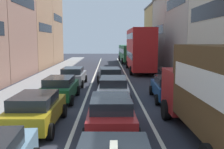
% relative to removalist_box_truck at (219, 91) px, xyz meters
% --- Properties ---
extents(sidewalk_left, '(2.60, 64.00, 0.14)m').
position_rel_removalist_box_truck_xyz_m(sidewalk_left, '(-10.40, 15.29, -1.90)').
color(sidewalk_left, '#989898').
rests_on(sidewalk_left, ground).
extents(lane_stripe_left, '(0.16, 60.00, 0.01)m').
position_rel_removalist_box_truck_xyz_m(lane_stripe_left, '(-5.40, 15.29, -1.97)').
color(lane_stripe_left, silver).
rests_on(lane_stripe_left, ground).
extents(lane_stripe_right, '(0.16, 60.00, 0.01)m').
position_rel_removalist_box_truck_xyz_m(lane_stripe_right, '(-2.00, 15.29, -1.97)').
color(lane_stripe_right, silver).
rests_on(lane_stripe_right, ground).
extents(building_row_right, '(7.20, 43.90, 13.97)m').
position_rel_removalist_box_truck_xyz_m(building_row_right, '(6.20, 16.79, 3.57)').
color(building_row_right, tan).
rests_on(building_row_right, ground).
extents(removalist_box_truck, '(2.72, 7.71, 3.58)m').
position_rel_removalist_box_truck_xyz_m(removalist_box_truck, '(0.00, 0.00, 0.00)').
color(removalist_box_truck, '#A51E1E').
rests_on(removalist_box_truck, ground).
extents(sedan_centre_lane_second, '(2.07, 4.31, 1.49)m').
position_rel_removalist_box_truck_xyz_m(sedan_centre_lane_second, '(-3.83, 1.36, -1.18)').
color(sedan_centre_lane_second, '#A51E1E').
rests_on(sedan_centre_lane_second, ground).
extents(wagon_left_lane_second, '(2.09, 4.32, 1.49)m').
position_rel_removalist_box_truck_xyz_m(wagon_left_lane_second, '(-7.05, 1.90, -1.18)').
color(wagon_left_lane_second, '#B29319').
rests_on(wagon_left_lane_second, ground).
extents(hatchback_centre_lane_third, '(2.15, 4.34, 1.49)m').
position_rel_removalist_box_truck_xyz_m(hatchback_centre_lane_third, '(-3.62, 6.88, -1.18)').
color(hatchback_centre_lane_third, silver).
rests_on(hatchback_centre_lane_third, ground).
extents(sedan_left_lane_third, '(2.11, 4.33, 1.49)m').
position_rel_removalist_box_truck_xyz_m(sedan_left_lane_third, '(-6.96, 7.04, -1.18)').
color(sedan_left_lane_third, '#19592D').
rests_on(sedan_left_lane_third, ground).
extents(coupe_centre_lane_fourth, '(2.28, 4.40, 1.49)m').
position_rel_removalist_box_truck_xyz_m(coupe_centre_lane_fourth, '(-3.80, 12.39, -1.18)').
color(coupe_centre_lane_fourth, black).
rests_on(coupe_centre_lane_fourth, ground).
extents(sedan_left_lane_fourth, '(2.11, 4.32, 1.49)m').
position_rel_removalist_box_truck_xyz_m(sedan_left_lane_fourth, '(-6.90, 12.69, -1.18)').
color(sedan_left_lane_fourth, gray).
rests_on(sedan_left_lane_fourth, ground).
extents(sedan_right_lane_behind_truck, '(2.22, 4.38, 1.49)m').
position_rel_removalist_box_truck_xyz_m(sedan_right_lane_behind_truck, '(-0.11, 7.08, -1.18)').
color(sedan_right_lane_behind_truck, '#194C8C').
rests_on(sedan_right_lane_behind_truck, ground).
extents(bus_mid_queue_primary, '(2.90, 10.53, 5.06)m').
position_rel_removalist_box_truck_xyz_m(bus_mid_queue_primary, '(-0.16, 22.06, 0.86)').
color(bus_mid_queue_primary, '#B21919').
rests_on(bus_mid_queue_primary, ground).
extents(bus_far_queue_secondary, '(3.04, 10.57, 2.90)m').
position_rel_removalist_box_truck_xyz_m(bus_far_queue_secondary, '(-0.48, 35.15, -0.21)').
color(bus_far_queue_secondary, '#1E6033').
rests_on(bus_far_queue_secondary, ground).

